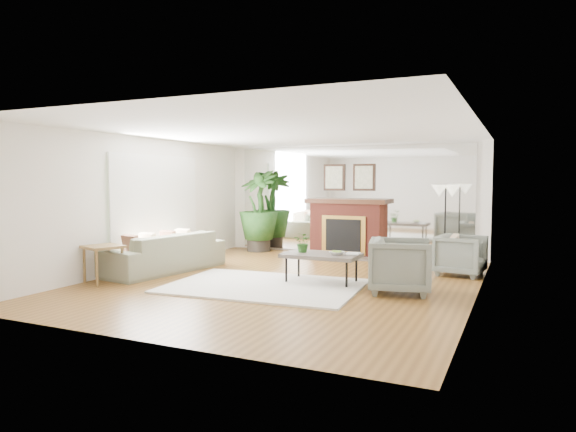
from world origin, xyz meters
The scene contains 18 objects.
ground centered at (0.00, 0.00, 0.00)m, with size 7.00×7.00×0.00m, color brown.
wall_left centered at (-2.99, 0.00, 1.25)m, with size 0.02×7.00×2.50m, color white.
wall_right centered at (2.99, 0.00, 1.25)m, with size 0.02×7.00×2.50m, color white.
wall_back centered at (0.00, 3.49, 1.25)m, with size 6.00×0.02×2.50m, color white.
mirror_panel centered at (0.00, 3.47, 1.25)m, with size 5.40×0.04×2.40m, color silver.
window_panel centered at (-2.96, 0.40, 1.35)m, with size 0.04×2.40×1.50m, color #B2E09E.
fireplace centered at (0.00, 3.26, 0.66)m, with size 1.85×0.83×2.05m.
area_rug centered at (-0.12, -0.51, 0.02)m, with size 2.98×2.13×0.03m, color white.
coffee_table centered at (0.61, 0.12, 0.45)m, with size 1.23×0.72×0.49m.
sofa centered at (-2.45, -0.04, 0.35)m, with size 2.42×0.95×0.71m, color gray.
armchair_back centered at (2.60, 1.82, 0.36)m, with size 0.77×0.79×0.72m, color slate.
armchair_front centered at (1.93, -0.04, 0.41)m, with size 0.88×0.90×0.82m, color slate.
side_table centered at (-2.65, -1.34, 0.52)m, with size 0.69×0.69×0.62m.
potted_ficus centered at (-2.12, 3.10, 1.03)m, with size 1.13×1.13×1.92m.
floor_lamp centered at (2.26, 2.27, 1.36)m, with size 0.52×0.29×1.60m.
tabletop_plant centered at (0.29, 0.12, 0.66)m, with size 0.29×0.26×0.33m, color #326324.
fruit_bowl centered at (0.89, 0.08, 0.52)m, with size 0.23×0.23×0.06m, color olive.
book centered at (1.00, 0.21, 0.50)m, with size 0.22×0.29×0.02m, color olive.
Camera 1 is at (3.56, -7.64, 1.69)m, focal length 32.00 mm.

